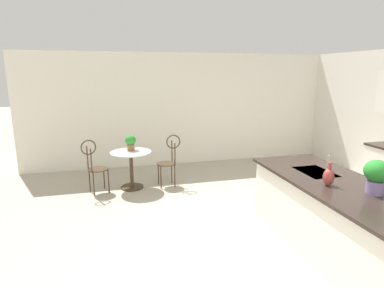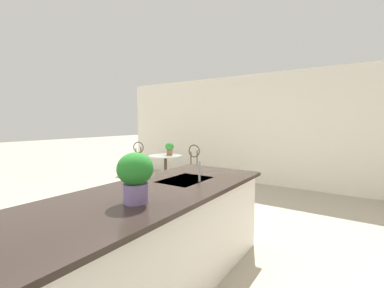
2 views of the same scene
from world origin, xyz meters
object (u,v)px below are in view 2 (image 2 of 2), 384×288
at_px(bistro_table, 165,168).
at_px(chair_by_island, 142,161).
at_px(chair_near_window, 191,166).
at_px(potted_plant_on_table, 169,148).
at_px(vase_on_counter, 138,175).
at_px(potted_plant_counter_near, 135,174).

distance_m(bistro_table, chair_by_island, 0.69).
relative_size(chair_near_window, potted_plant_on_table, 3.52).
bearing_deg(potted_plant_on_table, chair_near_window, 76.72).
height_order(chair_near_window, potted_plant_on_table, chair_near_window).
bearing_deg(bistro_table, vase_on_counter, 35.79).
xyz_separation_m(chair_near_window, chair_by_island, (0.06, -1.42, 0.00)).
bearing_deg(chair_near_window, bistro_table, -92.53).
height_order(bistro_table, chair_near_window, chair_near_window).
bearing_deg(potted_plant_on_table, potted_plant_counter_near, 35.42).
height_order(chair_near_window, chair_by_island, same).
distance_m(chair_by_island, potted_plant_counter_near, 4.54).
height_order(bistro_table, vase_on_counter, vase_on_counter).
bearing_deg(potted_plant_counter_near, vase_on_counter, -136.46).
xyz_separation_m(chair_by_island, vase_on_counter, (2.87, 2.82, 0.46)).
relative_size(chair_by_island, potted_plant_counter_near, 2.71).
xyz_separation_m(bistro_table, vase_on_counter, (2.97, 2.14, 0.58)).
bearing_deg(vase_on_counter, potted_plant_on_table, -145.62).
distance_m(potted_plant_on_table, vase_on_counter, 3.77).
bearing_deg(chair_by_island, vase_on_counter, 44.42).
height_order(potted_plant_on_table, vase_on_counter, vase_on_counter).
bearing_deg(potted_plant_on_table, bistro_table, -5.61).
distance_m(potted_plant_counter_near, vase_on_counter, 0.50).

